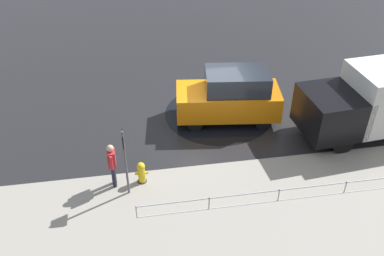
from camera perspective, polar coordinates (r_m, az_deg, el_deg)
name	(u,v)px	position (r m, az deg, el deg)	size (l,w,h in m)	color
ground_plane	(211,121)	(16.70, 2.53, 0.97)	(60.00, 60.00, 0.00)	black
kerb_strip	(237,196)	(13.54, 6.04, -9.00)	(24.00, 3.20, 0.04)	gray
moving_hatchback	(230,96)	(16.33, 5.12, 4.27)	(4.08, 2.18, 2.06)	orange
delivery_truck	(379,99)	(16.80, 23.65, 3.50)	(5.54, 2.57, 2.60)	black
fire_hydrant	(141,173)	(13.77, -6.76, -5.96)	(0.42, 0.31, 0.80)	gold
pedestrian	(112,162)	(13.43, -10.62, -4.53)	(0.24, 0.57, 1.62)	#B2262D
metal_railing	(278,197)	(12.67, 11.44, -9.03)	(8.15, 0.04, 1.05)	#B7BABF
sign_post	(125,154)	(12.68, -8.97, -3.49)	(0.07, 0.44, 2.40)	#4C4C51
puddle_patch	(218,113)	(17.14, 3.52, 1.96)	(4.27, 4.27, 0.01)	black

